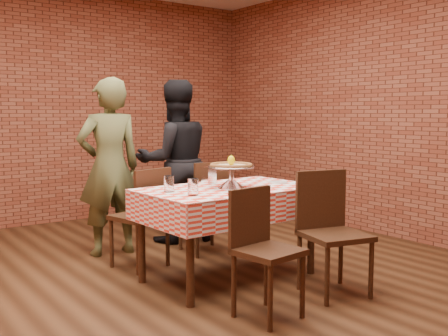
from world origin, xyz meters
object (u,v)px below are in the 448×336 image
(water_glass_right, at_px, (169,184))
(diner_olive, at_px, (109,167))
(diner_black, at_px, (175,161))
(table, at_px, (229,233))
(chair_far_left, at_px, (139,217))
(pizza_stand, at_px, (231,177))
(chair_near_left, at_px, (268,255))
(condiment_caddy, at_px, (209,175))
(pizza, at_px, (231,166))
(chair_near_right, at_px, (335,234))
(chair_far_right, at_px, (205,206))
(water_glass_left, at_px, (193,187))

(water_glass_right, height_order, diner_olive, diner_olive)
(water_glass_right, bearing_deg, diner_black, 57.63)
(table, xyz_separation_m, diner_black, (0.30, 1.37, 0.48))
(water_glass_right, bearing_deg, chair_far_left, 84.18)
(table, bearing_deg, chair_far_left, 121.79)
(table, relative_size, water_glass_right, 11.32)
(pizza_stand, relative_size, chair_far_left, 0.44)
(table, height_order, chair_near_left, chair_near_left)
(condiment_caddy, height_order, diner_olive, diner_olive)
(pizza, distance_m, chair_near_left, 1.01)
(chair_near_right, relative_size, chair_far_right, 1.02)
(chair_far_right, bearing_deg, pizza, 75.63)
(table, relative_size, pizza, 4.03)
(pizza_stand, bearing_deg, table, 112.96)
(diner_black, bearing_deg, chair_near_left, 88.11)
(pizza_stand, xyz_separation_m, water_glass_right, (-0.52, 0.10, -0.02))
(water_glass_right, distance_m, diner_olive, 1.19)
(water_glass_left, height_order, chair_near_left, water_glass_left)
(water_glass_right, relative_size, diner_black, 0.07)
(table, relative_size, condiment_caddy, 9.62)
(diner_olive, bearing_deg, chair_far_left, 99.29)
(chair_near_right, bearing_deg, chair_far_left, 133.29)
(chair_near_left, bearing_deg, chair_near_right, -2.95)
(condiment_caddy, distance_m, chair_near_right, 1.21)
(water_glass_right, height_order, chair_far_left, chair_far_left)
(table, height_order, pizza_stand, pizza_stand)
(table, bearing_deg, chair_far_right, 69.13)
(water_glass_left, distance_m, diner_black, 1.71)
(water_glass_right, relative_size, chair_far_left, 0.14)
(table, xyz_separation_m, pizza_stand, (0.01, -0.02, 0.47))
(pizza_stand, xyz_separation_m, diner_black, (0.29, 1.39, 0.01))
(chair_far_right, bearing_deg, chair_near_left, 75.36)
(table, xyz_separation_m, chair_far_left, (-0.45, 0.72, 0.07))
(table, xyz_separation_m, diner_olive, (-0.48, 1.27, 0.47))
(chair_far_left, height_order, diner_black, diner_black)
(pizza, distance_m, diner_olive, 1.39)
(chair_far_left, bearing_deg, condiment_caddy, 121.17)
(chair_far_left, bearing_deg, water_glass_right, 69.36)
(table, height_order, chair_far_left, chair_far_left)
(water_glass_left, height_order, chair_far_right, chair_far_right)
(table, height_order, chair_near_right, chair_near_right)
(pizza, xyz_separation_m, chair_far_right, (0.30, 0.83, -0.48))
(water_glass_left, distance_m, diner_olive, 1.44)
(water_glass_left, distance_m, chair_far_left, 0.97)
(chair_near_right, distance_m, diner_olive, 2.28)
(chair_far_right, bearing_deg, table, 74.57)
(pizza_stand, bearing_deg, diner_olive, 110.69)
(table, relative_size, chair_far_left, 1.58)
(water_glass_right, bearing_deg, chair_near_left, -76.46)
(condiment_caddy, height_order, diner_black, diner_black)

